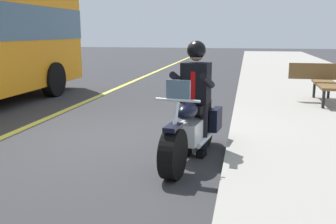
% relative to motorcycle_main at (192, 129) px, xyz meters
% --- Properties ---
extents(ground_plane, '(80.00, 80.00, 0.00)m').
position_rel_motorcycle_main_xyz_m(ground_plane, '(-0.74, -1.50, -0.45)').
color(ground_plane, '#333335').
extents(lane_center_stripe, '(60.00, 0.16, 0.01)m').
position_rel_motorcycle_main_xyz_m(lane_center_stripe, '(-0.74, -3.50, -0.45)').
color(lane_center_stripe, '#E5DB4C').
rests_on(lane_center_stripe, ground_plane).
extents(motorcycle_main, '(2.22, 0.79, 1.26)m').
position_rel_motorcycle_main_xyz_m(motorcycle_main, '(0.00, 0.00, 0.00)').
color(motorcycle_main, black).
rests_on(motorcycle_main, ground_plane).
extents(rider_main, '(0.68, 0.61, 1.74)m').
position_rel_motorcycle_main_xyz_m(rider_main, '(-0.19, 0.02, 0.58)').
color(rider_main, black).
rests_on(rider_main, ground_plane).
extents(bench_sidewalk, '(1.81, 1.80, 0.95)m').
position_rel_motorcycle_main_xyz_m(bench_sidewalk, '(-4.53, 2.71, 0.26)').
color(bench_sidewalk, brown).
rests_on(bench_sidewalk, sidewalk_curb).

